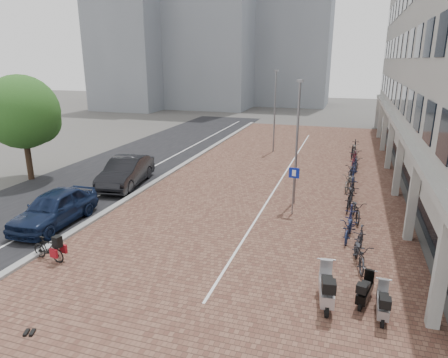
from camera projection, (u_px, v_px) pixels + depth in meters
ground at (178, 252)px, 15.75m from camera, size 140.00×140.00×0.00m
plaza_brick at (281, 175)px, 26.11m from camera, size 14.50×42.00×0.04m
street_asphalt at (133, 163)px, 29.31m from camera, size 8.00×50.00×0.03m
curb at (181, 166)px, 28.16m from camera, size 0.35×42.00×0.14m
lane_line at (157, 165)px, 28.73m from camera, size 0.12×44.00×0.00m
parking_line at (284, 175)px, 26.04m from camera, size 0.10×30.00×0.00m
bg_towers at (220, 14)px, 60.51m from camera, size 33.00×23.00×32.00m
car_navy at (54, 208)px, 18.15m from camera, size 2.06×4.79×1.61m
car_dark at (126, 172)px, 23.79m from camera, size 2.57×5.42×1.72m
hero_bike at (48, 249)px, 14.96m from camera, size 1.61×0.67×1.10m
shoes at (29, 334)px, 10.99m from camera, size 0.45×0.41×0.09m
scooter_front at (383, 302)px, 11.64m from camera, size 0.49×1.47×1.00m
scooter_mid at (365, 290)px, 12.32m from camera, size 0.75×1.46×0.96m
scooter_back at (326, 287)px, 12.21m from camera, size 0.78×1.88×1.25m
parking_sign at (294, 184)px, 19.05m from camera, size 0.50×0.11×2.39m
lamp_near at (297, 145)px, 20.12m from camera, size 0.12×0.12×6.33m
lamp_far at (275, 112)px, 31.82m from camera, size 0.12×0.12×6.48m
street_tree at (25, 114)px, 24.19m from camera, size 4.47×4.47×6.50m
bike_row at (354, 180)px, 23.40m from camera, size 1.50×21.45×1.05m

